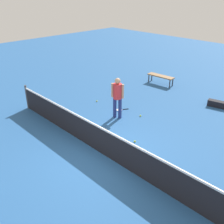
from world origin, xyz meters
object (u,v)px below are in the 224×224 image
Objects in this scene: tennis_ball_baseline at (140,116)px; tennis_ball_by_net at (135,141)px; player_near_side at (117,95)px; courtside_bench at (161,77)px; tennis_racket_near_player at (120,110)px; equipment_bag at (218,104)px; tennis_ball_near_player at (82,126)px; tennis_ball_midcourt at (97,101)px.

tennis_ball_by_net is at bearing 124.35° from tennis_ball_baseline.
player_near_side reaches higher than courtside_bench.
tennis_racket_near_player is 4.41m from equipment_bag.
tennis_racket_near_player is 8.92× the size of tennis_ball_by_net.
tennis_ball_near_player is 6.17m from equipment_bag.
tennis_ball_midcourt is at bearing 81.46° from courtside_bench.
tennis_ball_midcourt is 1.00× the size of tennis_ball_baseline.
player_near_side is 2.02× the size of equipment_bag.
tennis_ball_by_net is at bearing 81.98° from equipment_bag.
tennis_ball_midcourt is at bearing -14.16° from player_near_side.
tennis_ball_near_player is at bearing 75.50° from player_near_side.
tennis_ball_by_net is at bearing 118.02° from courtside_bench.
courtside_bench is at bearing -64.96° from tennis_ball_baseline.
tennis_ball_midcourt is at bearing 5.06° from tennis_racket_near_player.
tennis_ball_near_player is at bearing 125.04° from tennis_ball_midcourt.
tennis_ball_baseline is (1.13, -1.65, 0.00)m from tennis_ball_by_net.
tennis_ball_midcourt is at bearing -20.93° from tennis_ball_by_net.
player_near_side is at bearing 50.45° from tennis_ball_baseline.
tennis_racket_near_player is 8.92× the size of tennis_ball_baseline.
tennis_ball_midcourt is at bearing -54.96° from tennis_ball_near_player.
tennis_ball_baseline is (-0.62, -0.75, -0.98)m from player_near_side.
tennis_ball_by_net reaches higher than tennis_racket_near_player.
tennis_racket_near_player is at bearing -174.94° from tennis_ball_midcourt.
tennis_ball_baseline is at bearing 115.04° from courtside_bench.
player_near_side reaches higher than tennis_racket_near_player.
tennis_ball_midcourt reaches higher than tennis_racket_near_player.
courtside_bench is (0.77, -6.12, 0.38)m from tennis_ball_near_player.
tennis_ball_baseline is 4.25m from courtside_bench.
tennis_ball_midcourt is 0.04× the size of courtside_bench.
courtside_bench is (-0.62, -4.13, 0.38)m from tennis_ball_midcourt.
tennis_ball_by_net is 0.04× the size of courtside_bench.
tennis_ball_near_player is 6.18m from courtside_bench.
player_near_side is 4.77m from courtside_bench.
equipment_bag is at bearing -98.02° from tennis_ball_by_net.
tennis_ball_near_player is 1.00× the size of tennis_ball_by_net.
tennis_ball_near_player is 0.08× the size of equipment_bag.
tennis_ball_near_player is 2.43m from tennis_ball_midcourt.
tennis_ball_baseline is at bearing -172.97° from tennis_ball_midcourt.
tennis_ball_midcourt is (3.54, -1.35, 0.00)m from tennis_ball_by_net.
tennis_racket_near_player is 2.11m from tennis_ball_near_player.
tennis_ball_baseline is at bearing -170.35° from tennis_racket_near_player.
equipment_bag is (-2.43, -3.95, -0.87)m from player_near_side.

